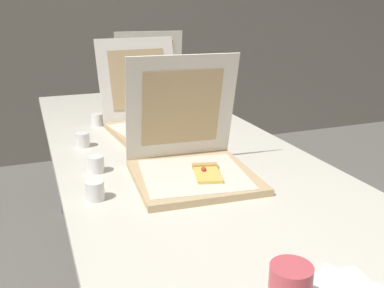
{
  "coord_description": "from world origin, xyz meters",
  "views": [
    {
      "loc": [
        -0.52,
        -0.93,
        1.31
      ],
      "look_at": [
        0.02,
        0.47,
        0.82
      ],
      "focal_mm": 40.64,
      "sensor_mm": 36.0,
      "label": 1
    }
  ],
  "objects_px": {
    "cup_white_far": "(97,120)",
    "cup_white_near_left": "(95,191)",
    "table": "(172,157)",
    "pizza_box_back": "(155,96)",
    "pizza_box_front": "(191,161)",
    "pizza_box_middle": "(153,118)",
    "cup_white_near_center": "(96,164)",
    "cup_white_mid": "(83,140)"
  },
  "relations": [
    {
      "from": "cup_white_far",
      "to": "cup_white_near_left",
      "type": "height_order",
      "value": "same"
    },
    {
      "from": "table",
      "to": "cup_white_near_left",
      "type": "relative_size",
      "value": 41.84
    },
    {
      "from": "pizza_box_back",
      "to": "cup_white_near_left",
      "type": "bearing_deg",
      "value": -110.69
    },
    {
      "from": "pizza_box_front",
      "to": "pizza_box_back",
      "type": "relative_size",
      "value": 1.0
    },
    {
      "from": "pizza_box_middle",
      "to": "pizza_box_back",
      "type": "distance_m",
      "value": 0.47
    },
    {
      "from": "pizza_box_front",
      "to": "cup_white_near_center",
      "type": "xyz_separation_m",
      "value": [
        -0.29,
        0.15,
        -0.03
      ]
    },
    {
      "from": "pizza_box_back",
      "to": "cup_white_near_left",
      "type": "xyz_separation_m",
      "value": [
        -0.5,
        -1.09,
        -0.03
      ]
    },
    {
      "from": "pizza_box_front",
      "to": "cup_white_mid",
      "type": "height_order",
      "value": "pizza_box_front"
    },
    {
      "from": "pizza_box_front",
      "to": "cup_white_far",
      "type": "relative_size",
      "value": 7.2
    },
    {
      "from": "table",
      "to": "cup_white_near_left",
      "type": "bearing_deg",
      "value": -132.82
    },
    {
      "from": "cup_white_far",
      "to": "cup_white_near_left",
      "type": "relative_size",
      "value": 1.0
    },
    {
      "from": "table",
      "to": "cup_white_mid",
      "type": "relative_size",
      "value": 41.84
    },
    {
      "from": "pizza_box_back",
      "to": "cup_white_far",
      "type": "distance_m",
      "value": 0.46
    },
    {
      "from": "pizza_box_middle",
      "to": "cup_white_near_center",
      "type": "height_order",
      "value": "pizza_box_middle"
    },
    {
      "from": "pizza_box_back",
      "to": "cup_white_near_left",
      "type": "relative_size",
      "value": 7.21
    },
    {
      "from": "pizza_box_middle",
      "to": "cup_white_near_left",
      "type": "bearing_deg",
      "value": -124.61
    },
    {
      "from": "cup_white_mid",
      "to": "cup_white_near_center",
      "type": "bearing_deg",
      "value": -88.89
    },
    {
      "from": "pizza_box_middle",
      "to": "cup_white_far",
      "type": "height_order",
      "value": "pizza_box_middle"
    },
    {
      "from": "pizza_box_middle",
      "to": "pizza_box_back",
      "type": "relative_size",
      "value": 1.22
    },
    {
      "from": "table",
      "to": "pizza_box_front",
      "type": "relative_size",
      "value": 5.81
    },
    {
      "from": "table",
      "to": "cup_white_mid",
      "type": "height_order",
      "value": "cup_white_mid"
    },
    {
      "from": "cup_white_near_left",
      "to": "cup_white_near_center",
      "type": "bearing_deg",
      "value": 80.25
    },
    {
      "from": "cup_white_far",
      "to": "pizza_box_front",
      "type": "bearing_deg",
      "value": -75.8
    },
    {
      "from": "pizza_box_front",
      "to": "pizza_box_back",
      "type": "distance_m",
      "value": 1.04
    },
    {
      "from": "pizza_box_middle",
      "to": "cup_white_far",
      "type": "relative_size",
      "value": 8.83
    },
    {
      "from": "table",
      "to": "cup_white_mid",
      "type": "xyz_separation_m",
      "value": [
        -0.33,
        0.12,
        0.07
      ]
    },
    {
      "from": "cup_white_far",
      "to": "cup_white_mid",
      "type": "xyz_separation_m",
      "value": [
        -0.11,
        -0.3,
        0.0
      ]
    },
    {
      "from": "table",
      "to": "cup_white_far",
      "type": "xyz_separation_m",
      "value": [
        -0.23,
        0.41,
        0.07
      ]
    },
    {
      "from": "cup_white_mid",
      "to": "pizza_box_middle",
      "type": "bearing_deg",
      "value": 20.83
    },
    {
      "from": "pizza_box_middle",
      "to": "cup_white_near_left",
      "type": "xyz_separation_m",
      "value": [
        -0.36,
        -0.64,
        -0.03
      ]
    },
    {
      "from": "cup_white_far",
      "to": "pizza_box_back",
      "type": "bearing_deg",
      "value": 37.96
    },
    {
      "from": "cup_white_mid",
      "to": "cup_white_far",
      "type": "bearing_deg",
      "value": 70.26
    },
    {
      "from": "cup_white_near_center",
      "to": "pizza_box_middle",
      "type": "bearing_deg",
      "value": 52.56
    },
    {
      "from": "table",
      "to": "cup_white_near_left",
      "type": "height_order",
      "value": "cup_white_near_left"
    },
    {
      "from": "cup_white_far",
      "to": "cup_white_mid",
      "type": "bearing_deg",
      "value": -109.74
    },
    {
      "from": "cup_white_near_center",
      "to": "cup_white_near_left",
      "type": "distance_m",
      "value": 0.22
    },
    {
      "from": "pizza_box_middle",
      "to": "cup_white_far",
      "type": "bearing_deg",
      "value": 137.2
    },
    {
      "from": "pizza_box_front",
      "to": "pizza_box_back",
      "type": "height_order",
      "value": "pizza_box_back"
    },
    {
      "from": "pizza_box_middle",
      "to": "cup_white_near_left",
      "type": "distance_m",
      "value": 0.73
    },
    {
      "from": "table",
      "to": "pizza_box_middle",
      "type": "relative_size",
      "value": 4.74
    },
    {
      "from": "pizza_box_back",
      "to": "cup_white_mid",
      "type": "distance_m",
      "value": 0.74
    },
    {
      "from": "pizza_box_front",
      "to": "cup_white_near_left",
      "type": "xyz_separation_m",
      "value": [
        -0.33,
        -0.07,
        -0.03
      ]
    }
  ]
}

